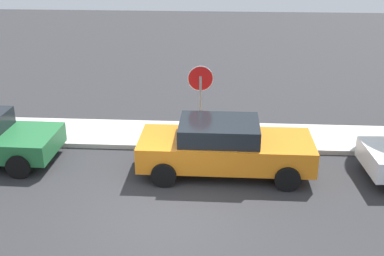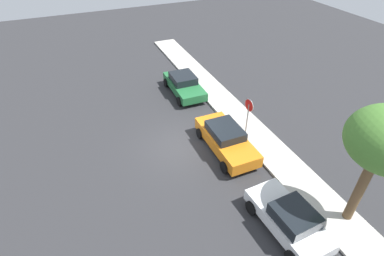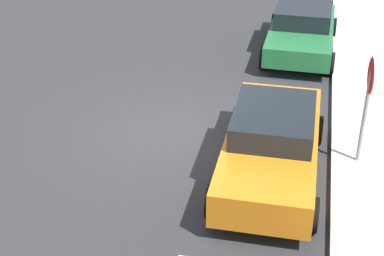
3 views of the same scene
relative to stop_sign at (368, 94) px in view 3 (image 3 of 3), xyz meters
name	(u,v)px [view 3 (image 3 of 3)]	position (x,y,z in m)	size (l,w,h in m)	color
ground_plane	(175,133)	(-0.53, -4.05, -1.67)	(60.00, 60.00, 0.00)	#2D2D30
sidewalk_curb	(379,152)	(-0.53, 0.48, -1.60)	(32.00, 2.02, 0.14)	beige
stop_sign	(368,94)	(0.00, 0.00, 0.00)	(0.75, 0.08, 2.45)	gray
parked_car_orange	(272,144)	(0.72, -1.76, -0.93)	(4.55, 2.02, 1.44)	orange
parked_car_green	(302,29)	(-6.12, -1.50, -0.98)	(4.34, 2.10, 1.37)	#236B38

